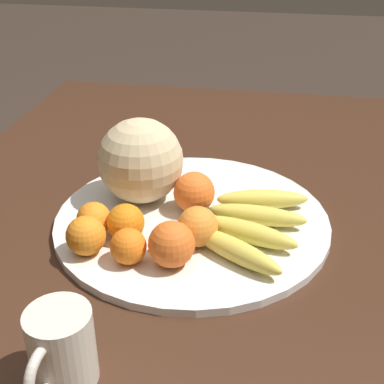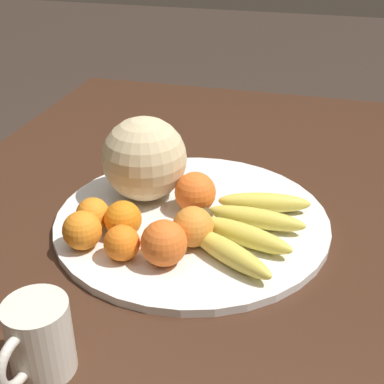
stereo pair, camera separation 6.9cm
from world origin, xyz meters
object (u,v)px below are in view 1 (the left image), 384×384
orange_back_left (197,227)px  orange_back_right (94,219)px  orange_top_small (128,246)px  produce_tag (172,242)px  kitchen_table (210,281)px  orange_mid_center (172,244)px  orange_side_extra (194,192)px  banana_bunch (250,224)px  melon (141,161)px  orange_front_right (86,236)px  fruit_bowl (192,220)px  orange_front_left (126,222)px  ceramic_mug (61,349)px

orange_back_left → orange_back_right: bearing=-90.1°
orange_top_small → produce_tag: (-0.06, 0.05, -0.03)m
kitchen_table → orange_mid_center: (0.09, -0.05, 0.14)m
orange_side_extra → banana_bunch: bearing=61.4°
banana_bunch → orange_side_extra: size_ratio=3.48×
melon → orange_front_right: bearing=-13.1°
orange_back_right → orange_side_extra: (-0.10, 0.15, 0.01)m
orange_mid_center → orange_back_left: (-0.06, 0.03, -0.00)m
kitchen_table → orange_mid_center: orange_mid_center is taller
orange_back_left → orange_side_extra: bearing=-167.3°
fruit_bowl → orange_back_right: bearing=-62.5°
orange_side_extra → melon: bearing=-104.6°
melon → orange_front_left: bearing=3.4°
melon → banana_bunch: 0.23m
banana_bunch → orange_back_left: size_ratio=3.85×
orange_mid_center → ceramic_mug: (0.23, -0.08, 0.00)m
orange_back_left → orange_mid_center: bearing=-26.7°
banana_bunch → orange_front_left: (0.05, -0.20, 0.01)m
fruit_bowl → orange_front_right: size_ratio=7.62×
orange_front_right → orange_mid_center: bearing=87.5°
kitchen_table → orange_back_left: (0.03, -0.02, 0.13)m
melon → orange_back_left: bearing=44.2°
orange_back_right → fruit_bowl: bearing=117.5°
orange_front_left → produce_tag: orange_front_left is taller
orange_side_extra → ceramic_mug: (0.39, -0.09, -0.00)m
orange_back_left → ceramic_mug: ceramic_mug is taller
kitchen_table → orange_front_right: bearing=-64.6°
orange_front_right → produce_tag: bearing=111.1°
kitchen_table → orange_back_left: bearing=-26.8°
banana_bunch → orange_mid_center: 0.15m
fruit_bowl → orange_top_small: size_ratio=8.48×
kitchen_table → fruit_bowl: (-0.04, -0.04, 0.09)m
banana_bunch → orange_back_right: orange_back_right is taller
orange_top_small → orange_mid_center: bearing=95.0°
melon → orange_side_extra: melon is taller
orange_top_small → orange_side_extra: bearing=156.4°
kitchen_table → orange_top_small: orange_top_small is taller
produce_tag → ceramic_mug: (0.28, -0.07, 0.03)m
orange_back_left → fruit_bowl: bearing=-164.0°
orange_mid_center → orange_top_small: (0.01, -0.07, -0.01)m
banana_bunch → produce_tag: size_ratio=2.79×
orange_back_right → orange_mid_center: bearing=67.5°
melon → orange_mid_center: 0.21m
orange_top_small → orange_back_right: bearing=-130.1°
kitchen_table → fruit_bowl: 0.11m
orange_back_left → orange_top_small: orange_back_left is taller
orange_mid_center → produce_tag: size_ratio=0.79×
banana_bunch → produce_tag: bearing=-147.3°
orange_mid_center → produce_tag: orange_mid_center is taller
orange_front_left → orange_front_right: orange_front_right is taller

